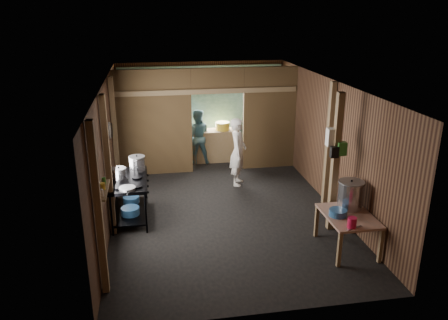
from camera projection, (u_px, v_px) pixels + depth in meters
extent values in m
cube|color=black|center=(222.00, 206.00, 9.33)|extent=(4.50, 7.00, 0.00)
cube|color=#4E4742|center=(222.00, 83.00, 8.48)|extent=(4.50, 7.00, 0.00)
cube|color=brown|center=(201.00, 110.00, 12.17)|extent=(4.50, 0.00, 2.60)
cube|color=brown|center=(267.00, 229.00, 5.65)|extent=(4.50, 0.00, 2.60)
cube|color=brown|center=(108.00, 153.00, 8.55)|extent=(0.00, 7.00, 2.60)
cube|color=brown|center=(328.00, 142.00, 9.26)|extent=(0.00, 7.00, 2.60)
cube|color=brown|center=(154.00, 123.00, 10.75)|extent=(1.85, 0.10, 2.60)
cube|color=brown|center=(269.00, 118.00, 11.20)|extent=(1.35, 0.10, 2.60)
cube|color=brown|center=(218.00, 80.00, 10.67)|extent=(1.30, 0.10, 0.60)
cube|color=#95C8C5|center=(202.00, 112.00, 12.13)|extent=(4.40, 0.06, 2.50)
cube|color=#7E6449|center=(215.00, 145.00, 11.99)|extent=(1.20, 0.50, 0.85)
cylinder|color=white|center=(211.00, 88.00, 11.91)|extent=(0.20, 0.03, 0.20)
cube|color=#7E6449|center=(98.00, 211.00, 6.14)|extent=(0.10, 0.12, 2.60)
cube|color=#7E6449|center=(108.00, 167.00, 7.82)|extent=(0.10, 0.12, 2.60)
cube|color=#7E6449|center=(115.00, 136.00, 9.68)|extent=(0.10, 0.12, 2.60)
cube|color=#7E6449|center=(329.00, 145.00, 9.07)|extent=(0.10, 0.12, 2.60)
cube|color=#7E6449|center=(335.00, 164.00, 7.99)|extent=(0.12, 0.12, 2.60)
cube|color=#7E6449|center=(208.00, 91.00, 10.66)|extent=(4.40, 0.12, 0.12)
cylinder|color=gray|center=(110.00, 130.00, 8.81)|extent=(0.03, 0.34, 0.34)
cylinder|color=black|center=(112.00, 130.00, 9.22)|extent=(0.03, 0.30, 0.30)
cube|color=#7E6449|center=(103.00, 190.00, 6.58)|extent=(0.14, 0.80, 0.03)
cylinder|color=white|center=(101.00, 193.00, 6.32)|extent=(0.07, 0.07, 0.10)
cylinder|color=gold|center=(103.00, 186.00, 6.56)|extent=(0.08, 0.08, 0.10)
cylinder|color=#2C7628|center=(104.00, 181.00, 6.76)|extent=(0.06, 0.06, 0.10)
cube|color=white|center=(333.00, 137.00, 7.90)|extent=(0.22, 0.15, 0.32)
cube|color=#2C7628|center=(342.00, 149.00, 7.85)|extent=(0.16, 0.12, 0.24)
cube|color=black|center=(334.00, 152.00, 7.82)|extent=(0.14, 0.10, 0.20)
cylinder|color=#295689|center=(130.00, 211.00, 8.57)|extent=(0.35, 0.35, 0.15)
cylinder|color=#295689|center=(131.00, 200.00, 9.10)|extent=(0.33, 0.33, 0.13)
cylinder|color=#295689|center=(338.00, 213.00, 7.45)|extent=(0.31, 0.31, 0.11)
cylinder|color=#BE1239|center=(352.00, 223.00, 7.05)|extent=(0.17, 0.17, 0.17)
cube|color=#B5B5BC|center=(354.00, 228.00, 7.04)|extent=(0.30, 0.13, 0.01)
cylinder|color=gold|center=(223.00, 126.00, 11.85)|extent=(0.38, 0.38, 0.21)
cylinder|color=#AA3411|center=(202.00, 128.00, 11.77)|extent=(0.12, 0.12, 0.14)
imported|color=white|center=(238.00, 152.00, 10.26)|extent=(0.53, 0.67, 1.59)
imported|color=slate|center=(197.00, 136.00, 11.73)|extent=(0.77, 0.64, 1.45)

